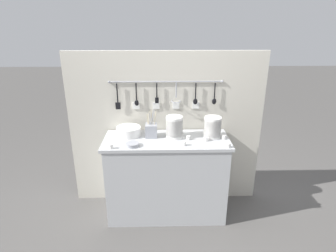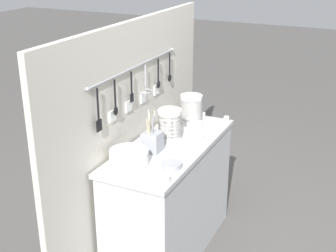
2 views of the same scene
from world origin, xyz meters
The scene contains 14 objects.
ground_plane centered at (0.00, 0.00, 0.00)m, with size 20.00×20.00×0.00m, color #514F4C.
counter centered at (0.00, 0.00, 0.42)m, with size 1.21×0.49×0.84m.
back_wall centered at (0.00, 0.28, 0.82)m, with size 2.01×0.11×1.64m.
bowl_stack_short_front centered at (0.08, 0.04, 0.95)m, with size 0.16×0.16×0.21m.
bowl_stack_tall_left centered at (0.45, 0.04, 0.95)m, with size 0.16×0.16×0.21m.
plate_stack centered at (-0.37, 0.11, 0.89)m, with size 0.24×0.24×0.09m.
steel_mixing_bowl centered at (-0.31, -0.16, 0.86)m, with size 0.12×0.12×0.03m.
cutlery_caddy centered at (-0.15, 0.06, 0.91)m, with size 0.11×0.11×0.27m.
cup_back_right centered at (-0.50, -0.21, 0.86)m, with size 0.04×0.04×0.04m.
cup_centre centered at (0.55, -0.01, 0.86)m, with size 0.04×0.04×0.04m.
cup_edge_far centered at (0.16, -0.15, 0.86)m, with size 0.04×0.04×0.04m.
cup_edge_near centered at (0.21, -0.03, 0.86)m, with size 0.04×0.04×0.04m.
cup_beside_plates centered at (0.55, -0.21, 0.86)m, with size 0.04×0.04×0.04m.
cup_front_right centered at (0.37, -0.06, 0.86)m, with size 0.04×0.04×0.04m.
Camera 1 is at (-0.04, -2.48, 1.92)m, focal length 30.00 mm.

